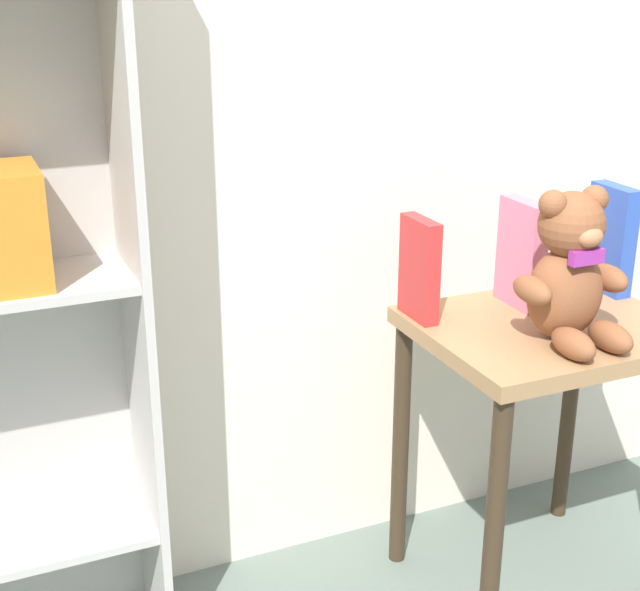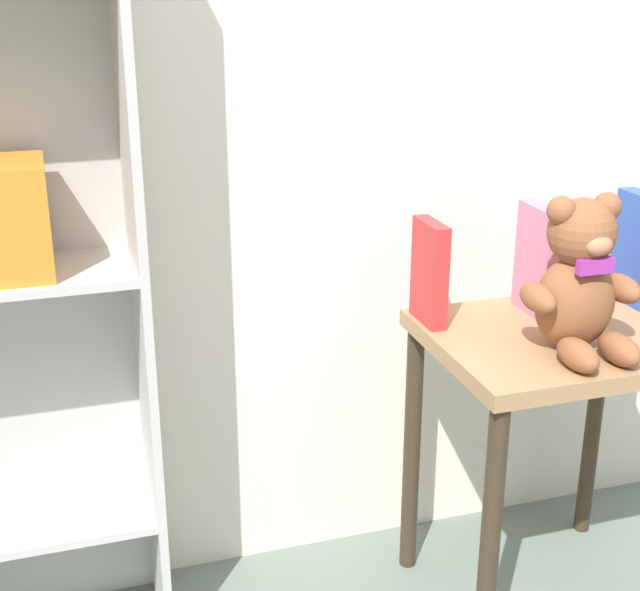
{
  "view_description": "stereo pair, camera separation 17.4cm",
  "coord_description": "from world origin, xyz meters",
  "px_view_note": "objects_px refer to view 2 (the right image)",
  "views": [
    {
      "loc": [
        -0.9,
        -0.45,
        1.4
      ],
      "look_at": [
        -0.25,
        1.05,
        0.8
      ],
      "focal_mm": 50.0,
      "sensor_mm": 36.0,
      "label": 1
    },
    {
      "loc": [
        -0.74,
        -0.51,
        1.4
      ],
      "look_at": [
        -0.25,
        1.05,
        0.8
      ],
      "focal_mm": 50.0,
      "sensor_mm": 36.0,
      "label": 2
    }
  ],
  "objects_px": {
    "teddy_bear": "(580,282)",
    "book_standing_pink": "(538,260)",
    "book_standing_blue": "(636,249)",
    "book_standing_red": "(430,272)",
    "display_table": "(557,384)"
  },
  "relations": [
    {
      "from": "teddy_bear",
      "to": "book_standing_pink",
      "type": "distance_m",
      "value": 0.21
    },
    {
      "from": "teddy_bear",
      "to": "book_standing_blue",
      "type": "xyz_separation_m",
      "value": [
        0.28,
        0.2,
        -0.02
      ]
    },
    {
      "from": "book_standing_red",
      "to": "book_standing_pink",
      "type": "bearing_deg",
      "value": -5.11
    },
    {
      "from": "book_standing_pink",
      "to": "book_standing_red",
      "type": "bearing_deg",
      "value": 175.72
    },
    {
      "from": "display_table",
      "to": "book_standing_blue",
      "type": "bearing_deg",
      "value": 25.41
    },
    {
      "from": "teddy_bear",
      "to": "book_standing_blue",
      "type": "relative_size",
      "value": 1.25
    },
    {
      "from": "book_standing_red",
      "to": "book_standing_blue",
      "type": "xyz_separation_m",
      "value": [
        0.5,
        -0.02,
        0.02
      ]
    },
    {
      "from": "book_standing_pink",
      "to": "display_table",
      "type": "bearing_deg",
      "value": -89.47
    },
    {
      "from": "teddy_bear",
      "to": "book_standing_blue",
      "type": "height_order",
      "value": "teddy_bear"
    },
    {
      "from": "book_standing_blue",
      "to": "book_standing_red",
      "type": "bearing_deg",
      "value": 178.58
    },
    {
      "from": "display_table",
      "to": "teddy_bear",
      "type": "xyz_separation_m",
      "value": [
        -0.03,
        -0.08,
        0.27
      ]
    },
    {
      "from": "book_standing_red",
      "to": "book_standing_pink",
      "type": "relative_size",
      "value": 0.92
    },
    {
      "from": "display_table",
      "to": "book_standing_pink",
      "type": "height_order",
      "value": "book_standing_pink"
    },
    {
      "from": "book_standing_blue",
      "to": "display_table",
      "type": "bearing_deg",
      "value": -153.22
    },
    {
      "from": "book_standing_pink",
      "to": "teddy_bear",
      "type": "bearing_deg",
      "value": -97.42
    }
  ]
}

